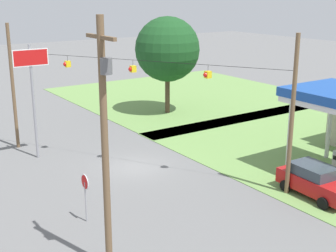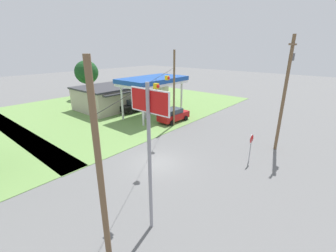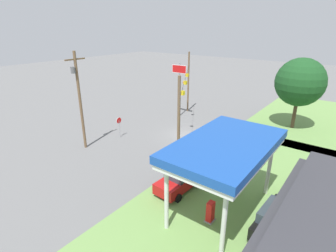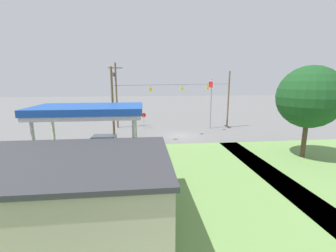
{
  "view_description": "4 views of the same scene",
  "coord_description": "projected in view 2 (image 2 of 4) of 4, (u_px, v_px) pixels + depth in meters",
  "views": [
    {
      "loc": [
        24.71,
        -14.26,
        10.93
      ],
      "look_at": [
        2.35,
        0.99,
        3.18
      ],
      "focal_mm": 50.0,
      "sensor_mm": 36.0,
      "label": 1
    },
    {
      "loc": [
        -12.2,
        -11.49,
        9.1
      ],
      "look_at": [
        2.12,
        0.64,
        2.56
      ],
      "focal_mm": 24.0,
      "sensor_mm": 36.0,
      "label": 2
    },
    {
      "loc": [
        24.43,
        16.18,
        12.4
      ],
      "look_at": [
        5.03,
        1.39,
        3.05
      ],
      "focal_mm": 28.0,
      "sensor_mm": 36.0,
      "label": 3
    },
    {
      "loc": [
        5.02,
        29.6,
        7.53
      ],
      "look_at": [
        1.95,
        1.01,
        1.65
      ],
      "focal_mm": 24.0,
      "sensor_mm": 36.0,
      "label": 4
    }
  ],
  "objects": [
    {
      "name": "ground_plane",
      "position": [
        157.0,
        163.0,
        18.8
      ],
      "size": [
        160.0,
        160.0,
        0.0
      ],
      "primitive_type": "plane",
      "color": "slate"
    },
    {
      "name": "grass_verge_station_corner",
      "position": [
        127.0,
        104.0,
        38.2
      ],
      "size": [
        36.0,
        28.0,
        0.04
      ],
      "primitive_type": "cube",
      "color": "#6B934C",
      "rests_on": "ground"
    },
    {
      "name": "gas_station_canopy",
      "position": [
        153.0,
        81.0,
        30.2
      ],
      "size": [
        9.15,
        5.31,
        5.37
      ],
      "color": "silver",
      "rests_on": "ground"
    },
    {
      "name": "gas_station_store",
      "position": [
        123.0,
        95.0,
        37.11
      ],
      "size": [
        14.68,
        8.37,
        3.54
      ],
      "color": "#B2A893",
      "rests_on": "ground"
    },
    {
      "name": "fuel_pump_near",
      "position": [
        145.0,
        113.0,
        30.4
      ],
      "size": [
        0.71,
        0.56,
        1.54
      ],
      "color": "gray",
      "rests_on": "ground"
    },
    {
      "name": "fuel_pump_far",
      "position": [
        161.0,
        109.0,
        32.71
      ],
      "size": [
        0.71,
        0.56,
        1.54
      ],
      "color": "gray",
      "rests_on": "ground"
    },
    {
      "name": "car_at_pumps_front",
      "position": [
        173.0,
        115.0,
        29.0
      ],
      "size": [
        4.46,
        2.28,
        1.77
      ],
      "rotation": [
        0.0,
        0.0,
        -0.05
      ],
      "color": "#AD1414",
      "rests_on": "ground"
    },
    {
      "name": "car_at_pumps_rear",
      "position": [
        135.0,
        105.0,
        33.67
      ],
      "size": [
        4.66,
        2.3,
        1.85
      ],
      "rotation": [
        0.0,
        0.0,
        3.09
      ],
      "color": "black",
      "rests_on": "ground"
    },
    {
      "name": "stop_sign_roadside",
      "position": [
        251.0,
        142.0,
        18.36
      ],
      "size": [
        0.8,
        0.08,
        2.5
      ],
      "rotation": [
        0.0,
        0.0,
        3.14
      ],
      "color": "#99999E",
      "rests_on": "ground"
    },
    {
      "name": "stop_sign_overhead",
      "position": [
        150.0,
        130.0,
        10.35
      ],
      "size": [
        0.22,
        2.34,
        7.73
      ],
      "color": "gray",
      "rests_on": "ground"
    },
    {
      "name": "utility_pole_main",
      "position": [
        285.0,
        89.0,
        19.58
      ],
      "size": [
        2.2,
        0.44,
        10.19
      ],
      "color": "brown",
      "rests_on": "ground"
    },
    {
      "name": "signal_span_gantry",
      "position": [
        157.0,
        107.0,
        17.22
      ],
      "size": [
        16.97,
        10.24,
        8.94
      ],
      "color": "brown",
      "rests_on": "ground"
    },
    {
      "name": "tree_behind_station",
      "position": [
        86.0,
        72.0,
        41.57
      ],
      "size": [
        4.26,
        4.26,
        6.99
      ],
      "color": "#4C3828",
      "rests_on": "ground"
    }
  ]
}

